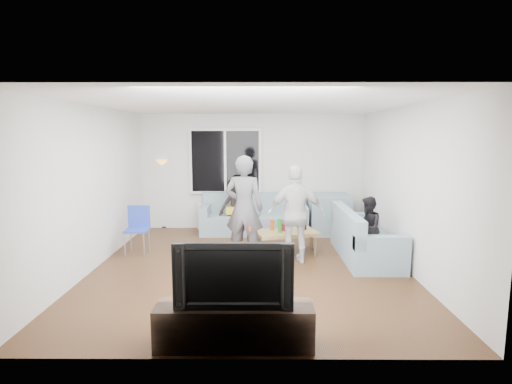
{
  "coord_description": "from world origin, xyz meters",
  "views": [
    {
      "loc": [
        0.14,
        -6.36,
        2.15
      ],
      "look_at": [
        0.1,
        0.6,
        1.15
      ],
      "focal_mm": 28.24,
      "sensor_mm": 36.0,
      "label": 1
    }
  ],
  "objects_px": {
    "sofa_right_section": "(366,234)",
    "spectator_right": "(368,228)",
    "sofa_back_section": "(254,214)",
    "side_chair": "(137,231)",
    "player_left": "(244,208)",
    "floor_lamp": "(164,194)",
    "tv_console": "(234,325)",
    "television": "(234,273)",
    "spectator_back": "(237,205)",
    "coffee_table": "(286,242)",
    "player_right": "(296,215)"
  },
  "relations": [
    {
      "from": "sofa_back_section",
      "to": "floor_lamp",
      "type": "height_order",
      "value": "floor_lamp"
    },
    {
      "from": "sofa_back_section",
      "to": "sofa_right_section",
      "type": "bearing_deg",
      "value": -41.87
    },
    {
      "from": "player_left",
      "to": "tv_console",
      "type": "distance_m",
      "value": 2.94
    },
    {
      "from": "sofa_back_section",
      "to": "side_chair",
      "type": "xyz_separation_m",
      "value": [
        -2.1,
        -1.57,
        0.01
      ]
    },
    {
      "from": "side_chair",
      "to": "spectator_back",
      "type": "xyz_separation_m",
      "value": [
        1.72,
        1.6,
        0.18
      ]
    },
    {
      "from": "sofa_back_section",
      "to": "player_right",
      "type": "xyz_separation_m",
      "value": [
        0.72,
        -2.03,
        0.4
      ]
    },
    {
      "from": "player_left",
      "to": "television",
      "type": "distance_m",
      "value": 2.86
    },
    {
      "from": "player_right",
      "to": "tv_console",
      "type": "distance_m",
      "value": 2.93
    },
    {
      "from": "sofa_back_section",
      "to": "player_right",
      "type": "relative_size",
      "value": 1.4
    },
    {
      "from": "side_chair",
      "to": "tv_console",
      "type": "bearing_deg",
      "value": -60.16
    },
    {
      "from": "floor_lamp",
      "to": "tv_console",
      "type": "distance_m",
      "value": 5.71
    },
    {
      "from": "sofa_back_section",
      "to": "spectator_back",
      "type": "height_order",
      "value": "spectator_back"
    },
    {
      "from": "sofa_right_section",
      "to": "player_right",
      "type": "distance_m",
      "value": 1.34
    },
    {
      "from": "sofa_right_section",
      "to": "floor_lamp",
      "type": "distance_m",
      "value": 4.71
    },
    {
      "from": "coffee_table",
      "to": "player_left",
      "type": "distance_m",
      "value": 1.12
    },
    {
      "from": "sofa_back_section",
      "to": "player_left",
      "type": "distance_m",
      "value": 1.97
    },
    {
      "from": "floor_lamp",
      "to": "player_left",
      "type": "height_order",
      "value": "player_left"
    },
    {
      "from": "spectator_right",
      "to": "spectator_back",
      "type": "relative_size",
      "value": 0.9
    },
    {
      "from": "coffee_table",
      "to": "tv_console",
      "type": "distance_m",
      "value": 3.37
    },
    {
      "from": "floor_lamp",
      "to": "player_left",
      "type": "distance_m",
      "value": 3.15
    },
    {
      "from": "player_left",
      "to": "spectator_back",
      "type": "bearing_deg",
      "value": -70.33
    },
    {
      "from": "sofa_right_section",
      "to": "side_chair",
      "type": "distance_m",
      "value": 4.07
    },
    {
      "from": "sofa_right_section",
      "to": "coffee_table",
      "type": "bearing_deg",
      "value": 78.17
    },
    {
      "from": "player_left",
      "to": "tv_console",
      "type": "xyz_separation_m",
      "value": [
        -0.0,
        -2.86,
        -0.68
      ]
    },
    {
      "from": "tv_console",
      "to": "player_right",
      "type": "bearing_deg",
      "value": 72.31
    },
    {
      "from": "player_left",
      "to": "spectator_right",
      "type": "xyz_separation_m",
      "value": [
        2.12,
        0.04,
        -0.35
      ]
    },
    {
      "from": "sofa_back_section",
      "to": "side_chair",
      "type": "relative_size",
      "value": 2.67
    },
    {
      "from": "side_chair",
      "to": "television",
      "type": "relative_size",
      "value": 0.73
    },
    {
      "from": "player_right",
      "to": "television",
      "type": "distance_m",
      "value": 2.87
    },
    {
      "from": "sofa_back_section",
      "to": "coffee_table",
      "type": "height_order",
      "value": "sofa_back_section"
    },
    {
      "from": "player_left",
      "to": "spectator_right",
      "type": "distance_m",
      "value": 2.15
    },
    {
      "from": "side_chair",
      "to": "player_left",
      "type": "bearing_deg",
      "value": -11.26
    },
    {
      "from": "television",
      "to": "player_left",
      "type": "bearing_deg",
      "value": 89.9
    },
    {
      "from": "sofa_right_section",
      "to": "spectator_right",
      "type": "height_order",
      "value": "spectator_right"
    },
    {
      "from": "sofa_right_section",
      "to": "coffee_table",
      "type": "xyz_separation_m",
      "value": [
        -1.37,
        0.29,
        -0.22
      ]
    },
    {
      "from": "spectator_right",
      "to": "side_chair",
      "type": "bearing_deg",
      "value": -80.97
    },
    {
      "from": "spectator_right",
      "to": "tv_console",
      "type": "bearing_deg",
      "value": -22.99
    },
    {
      "from": "coffee_table",
      "to": "player_right",
      "type": "height_order",
      "value": "player_right"
    },
    {
      "from": "side_chair",
      "to": "player_left",
      "type": "height_order",
      "value": "player_left"
    },
    {
      "from": "spectator_back",
      "to": "tv_console",
      "type": "height_order",
      "value": "spectator_back"
    },
    {
      "from": "sofa_right_section",
      "to": "side_chair",
      "type": "height_order",
      "value": "side_chair"
    },
    {
      "from": "spectator_right",
      "to": "tv_console",
      "type": "relative_size",
      "value": 0.69
    },
    {
      "from": "player_left",
      "to": "television",
      "type": "relative_size",
      "value": 1.53
    },
    {
      "from": "floor_lamp",
      "to": "player_right",
      "type": "distance_m",
      "value": 3.84
    },
    {
      "from": "player_left",
      "to": "tv_console",
      "type": "height_order",
      "value": "player_left"
    },
    {
      "from": "floor_lamp",
      "to": "tv_console",
      "type": "bearing_deg",
      "value": -69.98
    },
    {
      "from": "sofa_back_section",
      "to": "television",
      "type": "xyz_separation_m",
      "value": [
        -0.15,
        -4.77,
        0.35
      ]
    },
    {
      "from": "floor_lamp",
      "to": "player_right",
      "type": "bearing_deg",
      "value": -42.71
    },
    {
      "from": "side_chair",
      "to": "television",
      "type": "xyz_separation_m",
      "value": [
        1.95,
        -3.2,
        0.35
      ]
    },
    {
      "from": "floor_lamp",
      "to": "spectator_right",
      "type": "bearing_deg",
      "value": -30.94
    }
  ]
}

